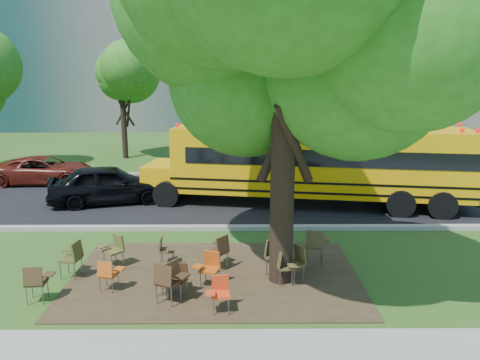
{
  "coord_description": "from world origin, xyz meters",
  "views": [
    {
      "loc": [
        1.53,
        -11.2,
        4.9
      ],
      "look_at": [
        1.65,
        4.2,
        1.36
      ],
      "focal_mm": 35.0,
      "sensor_mm": 36.0,
      "label": 1
    }
  ],
  "objects_px": {
    "chair_11": "(220,249)",
    "chair_15": "(209,266)",
    "chair_5": "(219,290)",
    "chair_6": "(295,259)",
    "chair_1": "(108,272)",
    "chair_3": "(177,276)",
    "chair_2": "(169,274)",
    "main_tree": "(285,43)",
    "chair_14": "(168,279)",
    "school_bus": "(315,161)",
    "chair_8": "(73,255)",
    "chair_12": "(274,253)",
    "chair_4": "(170,274)",
    "chair_10": "(165,248)",
    "chair_0": "(36,280)",
    "chair_13": "(316,243)",
    "chair_7": "(284,264)",
    "bg_car_red": "(45,170)",
    "chair_9": "(114,247)",
    "black_car": "(109,184)"
  },
  "relations": [
    {
      "from": "chair_8",
      "to": "chair_12",
      "type": "bearing_deg",
      "value": -79.0
    },
    {
      "from": "chair_8",
      "to": "chair_14",
      "type": "height_order",
      "value": "chair_14"
    },
    {
      "from": "chair_8",
      "to": "chair_13",
      "type": "distance_m",
      "value": 6.08
    },
    {
      "from": "chair_0",
      "to": "chair_6",
      "type": "bearing_deg",
      "value": 5.8
    },
    {
      "from": "chair_3",
      "to": "chair_8",
      "type": "height_order",
      "value": "chair_8"
    },
    {
      "from": "chair_9",
      "to": "chair_10",
      "type": "bearing_deg",
      "value": -133.34
    },
    {
      "from": "chair_1",
      "to": "chair_10",
      "type": "bearing_deg",
      "value": 67.01
    },
    {
      "from": "chair_13",
      "to": "chair_15",
      "type": "xyz_separation_m",
      "value": [
        -2.69,
        -1.26,
        -0.08
      ]
    },
    {
      "from": "chair_8",
      "to": "chair_14",
      "type": "bearing_deg",
      "value": -109.31
    },
    {
      "from": "bg_car_red",
      "to": "chair_13",
      "type": "bearing_deg",
      "value": -132.76
    },
    {
      "from": "chair_13",
      "to": "chair_6",
      "type": "bearing_deg",
      "value": -115.85
    },
    {
      "from": "chair_10",
      "to": "chair_0",
      "type": "bearing_deg",
      "value": -52.73
    },
    {
      "from": "chair_5",
      "to": "black_car",
      "type": "xyz_separation_m",
      "value": [
        -4.51,
        8.39,
        0.27
      ]
    },
    {
      "from": "chair_12",
      "to": "chair_4",
      "type": "bearing_deg",
      "value": -41.24
    },
    {
      "from": "chair_10",
      "to": "chair_14",
      "type": "bearing_deg",
      "value": 8.17
    },
    {
      "from": "chair_0",
      "to": "black_car",
      "type": "xyz_separation_m",
      "value": [
        -0.53,
        7.96,
        0.22
      ]
    },
    {
      "from": "chair_7",
      "to": "chair_15",
      "type": "height_order",
      "value": "chair_7"
    },
    {
      "from": "school_bus",
      "to": "chair_4",
      "type": "height_order",
      "value": "school_bus"
    },
    {
      "from": "chair_4",
      "to": "chair_8",
      "type": "xyz_separation_m",
      "value": [
        -2.47,
        0.92,
        0.1
      ]
    },
    {
      "from": "chair_1",
      "to": "chair_3",
      "type": "bearing_deg",
      "value": 2.79
    },
    {
      "from": "chair_7",
      "to": "chair_1",
      "type": "bearing_deg",
      "value": -92.88
    },
    {
      "from": "school_bus",
      "to": "chair_3",
      "type": "relative_size",
      "value": 15.35
    },
    {
      "from": "chair_7",
      "to": "chair_10",
      "type": "bearing_deg",
      "value": -119.51
    },
    {
      "from": "school_bus",
      "to": "chair_10",
      "type": "bearing_deg",
      "value": -120.76
    },
    {
      "from": "chair_1",
      "to": "chair_6",
      "type": "bearing_deg",
      "value": 19.08
    },
    {
      "from": "chair_1",
      "to": "chair_15",
      "type": "distance_m",
      "value": 2.29
    },
    {
      "from": "chair_0",
      "to": "chair_1",
      "type": "height_order",
      "value": "chair_0"
    },
    {
      "from": "chair_1",
      "to": "main_tree",
      "type": "bearing_deg",
      "value": 20.13
    },
    {
      "from": "bg_car_red",
      "to": "chair_0",
      "type": "bearing_deg",
      "value": -160.98
    },
    {
      "from": "chair_15",
      "to": "chair_6",
      "type": "bearing_deg",
      "value": -154.45
    },
    {
      "from": "chair_2",
      "to": "chair_6",
      "type": "bearing_deg",
      "value": -42.38
    },
    {
      "from": "chair_1",
      "to": "chair_8",
      "type": "distance_m",
      "value": 1.33
    },
    {
      "from": "chair_12",
      "to": "bg_car_red",
      "type": "height_order",
      "value": "bg_car_red"
    },
    {
      "from": "chair_2",
      "to": "chair_5",
      "type": "height_order",
      "value": "chair_2"
    },
    {
      "from": "chair_1",
      "to": "chair_3",
      "type": "distance_m",
      "value": 1.61
    },
    {
      "from": "main_tree",
      "to": "chair_14",
      "type": "distance_m",
      "value": 5.68
    },
    {
      "from": "chair_11",
      "to": "chair_15",
      "type": "distance_m",
      "value": 0.98
    },
    {
      "from": "chair_6",
      "to": "chair_8",
      "type": "xyz_separation_m",
      "value": [
        -5.37,
        0.26,
        0.02
      ]
    },
    {
      "from": "chair_2",
      "to": "bg_car_red",
      "type": "xyz_separation_m",
      "value": [
        -7.14,
        11.03,
        0.07
      ]
    },
    {
      "from": "school_bus",
      "to": "bg_car_red",
      "type": "xyz_separation_m",
      "value": [
        -11.59,
        3.54,
        -1.08
      ]
    },
    {
      "from": "chair_14",
      "to": "chair_5",
      "type": "bearing_deg",
      "value": 8.4
    },
    {
      "from": "chair_2",
      "to": "bg_car_red",
      "type": "relative_size",
      "value": 0.2
    },
    {
      "from": "chair_6",
      "to": "chair_5",
      "type": "bearing_deg",
      "value": 99.91
    },
    {
      "from": "chair_8",
      "to": "chair_10",
      "type": "xyz_separation_m",
      "value": [
        2.13,
        0.73,
        -0.1
      ]
    },
    {
      "from": "chair_1",
      "to": "chair_2",
      "type": "height_order",
      "value": "chair_2"
    },
    {
      "from": "chair_5",
      "to": "chair_6",
      "type": "xyz_separation_m",
      "value": [
        1.75,
        1.46,
        0.07
      ]
    },
    {
      "from": "chair_1",
      "to": "chair_5",
      "type": "xyz_separation_m",
      "value": [
        2.55,
        -0.93,
        0.01
      ]
    },
    {
      "from": "chair_2",
      "to": "chair_7",
      "type": "relative_size",
      "value": 1.02
    },
    {
      "from": "chair_12",
      "to": "chair_5",
      "type": "bearing_deg",
      "value": -9.19
    },
    {
      "from": "chair_14",
      "to": "chair_7",
      "type": "bearing_deg",
      "value": 44.52
    }
  ]
}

